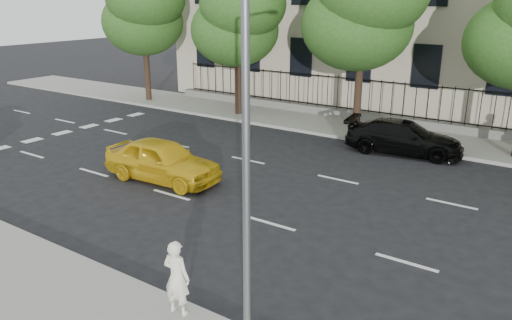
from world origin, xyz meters
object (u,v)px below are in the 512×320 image
(street_light, at_px, (264,72))
(woman_near, at_px, (177,278))
(black_sedan, at_px, (404,137))
(yellow_taxi, at_px, (162,160))

(street_light, relative_size, woman_near, 4.95)
(street_light, relative_size, black_sedan, 1.66)
(street_light, bearing_deg, woman_near, -159.20)
(black_sedan, bearing_deg, woman_near, 172.56)
(yellow_taxi, xyz_separation_m, black_sedan, (6.11, 8.10, -0.06))
(yellow_taxi, height_order, woman_near, woman_near)
(street_light, xyz_separation_m, woman_near, (-1.66, -0.63, -4.18))
(black_sedan, distance_m, woman_near, 13.90)
(street_light, height_order, woman_near, street_light)
(street_light, height_order, yellow_taxi, street_light)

